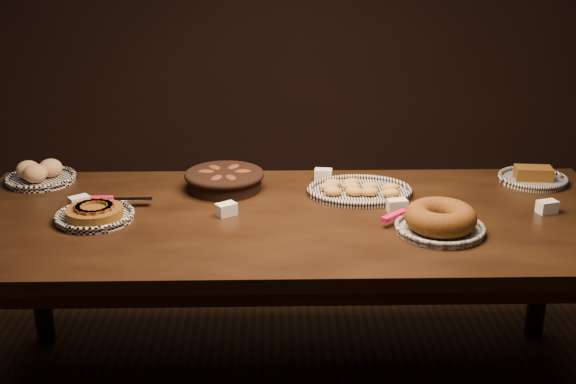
{
  "coord_description": "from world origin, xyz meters",
  "views": [
    {
      "loc": [
        -0.07,
        -2.4,
        1.73
      ],
      "look_at": [
        -0.02,
        0.05,
        0.82
      ],
      "focal_mm": 45.0,
      "sensor_mm": 36.0,
      "label": 1
    }
  ],
  "objects_px": {
    "buffet_table": "(295,234)",
    "bundt_cake_plate": "(440,221)",
    "apple_tart_plate": "(95,214)",
    "madeleine_platter": "(359,190)"
  },
  "relations": [
    {
      "from": "buffet_table",
      "to": "apple_tart_plate",
      "type": "bearing_deg",
      "value": -177.85
    },
    {
      "from": "madeleine_platter",
      "to": "bundt_cake_plate",
      "type": "bearing_deg",
      "value": -69.88
    },
    {
      "from": "buffet_table",
      "to": "bundt_cake_plate",
      "type": "height_order",
      "value": "bundt_cake_plate"
    },
    {
      "from": "apple_tart_plate",
      "to": "bundt_cake_plate",
      "type": "relative_size",
      "value": 0.84
    },
    {
      "from": "madeleine_platter",
      "to": "buffet_table",
      "type": "bearing_deg",
      "value": -153.03
    },
    {
      "from": "buffet_table",
      "to": "bundt_cake_plate",
      "type": "distance_m",
      "value": 0.52
    },
    {
      "from": "apple_tart_plate",
      "to": "madeleine_platter",
      "type": "bearing_deg",
      "value": 9.84
    },
    {
      "from": "buffet_table",
      "to": "apple_tart_plate",
      "type": "height_order",
      "value": "apple_tart_plate"
    },
    {
      "from": "buffet_table",
      "to": "madeleine_platter",
      "type": "xyz_separation_m",
      "value": [
        0.25,
        0.21,
        0.09
      ]
    },
    {
      "from": "buffet_table",
      "to": "bundt_cake_plate",
      "type": "bearing_deg",
      "value": -18.37
    }
  ]
}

